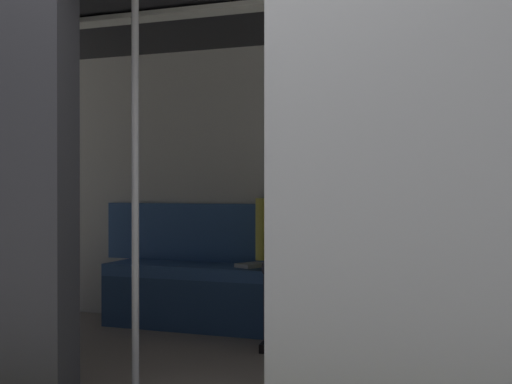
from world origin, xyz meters
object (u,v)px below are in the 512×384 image
person_seated (293,239)px  grab_pole_door (135,187)px  book (252,265)px  train_car (250,113)px  handbag (364,259)px  bench_seat (306,286)px

person_seated → grab_pole_door: bearing=78.6°
person_seated → book: 0.40m
train_car → person_seated: (0.02, -0.90, -0.78)m
person_seated → grab_pole_door: grab_pole_door is taller
person_seated → handbag: bearing=-167.4°
train_car → grab_pole_door: bearing=63.0°
grab_pole_door → book: bearing=-89.4°
person_seated → grab_pole_door: size_ratio=0.57×
train_car → bench_seat: 1.47m
train_car → person_seated: bearing=-88.4°
bench_seat → handbag: handbag is taller
handbag → book: 0.81m
person_seated → book: person_seated is taller
train_car → bench_seat: bearing=-93.5°
book → grab_pole_door: grab_pole_door is taller
train_car → handbag: 1.43m
book → person_seated: bearing=-168.1°
bench_seat → grab_pole_door: (0.40, 1.63, 0.69)m
bench_seat → handbag: bearing=-171.9°
train_car → bench_seat: train_car is taller
handbag → grab_pole_door: 1.92m
handbag → grab_pole_door: bearing=64.8°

